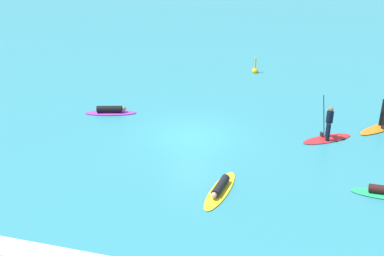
# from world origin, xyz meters

# --- Properties ---
(ground_plane) EXTENTS (120.00, 120.00, 0.00)m
(ground_plane) POSITION_xyz_m (0.00, 0.00, 0.00)
(ground_plane) COLOR teal
(ground_plane) RESTS_ON ground
(surfer_on_red_board) EXTENTS (2.63, 2.14, 2.23)m
(surfer_on_red_board) POSITION_xyz_m (6.52, 1.45, 0.50)
(surfer_on_red_board) COLOR red
(surfer_on_red_board) RESTS_ON ground_plane
(surfer_on_purple_board) EXTENTS (2.87, 1.39, 0.44)m
(surfer_on_purple_board) POSITION_xyz_m (-5.02, 1.55, 0.16)
(surfer_on_purple_board) COLOR purple
(surfer_on_purple_board) RESTS_ON ground_plane
(surfer_on_yellow_board) EXTENTS (1.19, 3.21, 0.42)m
(surfer_on_yellow_board) POSITION_xyz_m (2.36, -4.41, 0.15)
(surfer_on_yellow_board) COLOR yellow
(surfer_on_yellow_board) RESTS_ON ground_plane
(surfer_on_orange_board) EXTENTS (2.63, 2.71, 2.12)m
(surfer_on_orange_board) POSITION_xyz_m (9.20, 3.43, 0.41)
(surfer_on_orange_board) COLOR orange
(surfer_on_orange_board) RESTS_ON ground_plane
(marker_buoy) EXTENTS (0.40, 0.40, 1.13)m
(marker_buoy) POSITION_xyz_m (1.67, 9.89, 0.16)
(marker_buoy) COLOR yellow
(marker_buoy) RESTS_ON ground_plane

